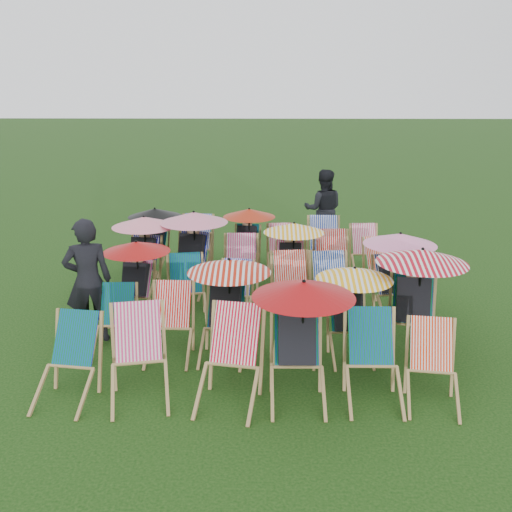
{
  "coord_description": "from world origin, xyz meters",
  "views": [
    {
      "loc": [
        0.1,
        -7.9,
        3.42
      ],
      "look_at": [
        -0.06,
        0.37,
        0.9
      ],
      "focal_mm": 40.0,
      "sensor_mm": 36.0,
      "label": 1
    }
  ],
  "objects_px": {
    "deckchair_0": "(67,362)",
    "deckchair_29": "(367,251)",
    "person_left": "(88,281)",
    "person_rear": "(323,209)",
    "deckchair_5": "(433,367)"
  },
  "relations": [
    {
      "from": "deckchair_5",
      "to": "person_rear",
      "type": "bearing_deg",
      "value": 103.57
    },
    {
      "from": "deckchair_5",
      "to": "deckchair_29",
      "type": "relative_size",
      "value": 1.01
    },
    {
      "from": "deckchair_29",
      "to": "person_left",
      "type": "height_order",
      "value": "person_left"
    },
    {
      "from": "deckchair_0",
      "to": "deckchair_5",
      "type": "distance_m",
      "value": 4.04
    },
    {
      "from": "deckchair_0",
      "to": "deckchair_29",
      "type": "height_order",
      "value": "deckchair_0"
    },
    {
      "from": "person_left",
      "to": "deckchair_5",
      "type": "bearing_deg",
      "value": 142.7
    },
    {
      "from": "deckchair_0",
      "to": "person_left",
      "type": "relative_size",
      "value": 0.53
    },
    {
      "from": "deckchair_29",
      "to": "deckchair_5",
      "type": "bearing_deg",
      "value": -93.11
    },
    {
      "from": "deckchair_5",
      "to": "person_left",
      "type": "xyz_separation_m",
      "value": [
        -4.23,
        1.54,
        0.43
      ]
    },
    {
      "from": "person_left",
      "to": "person_rear",
      "type": "xyz_separation_m",
      "value": [
        3.6,
        4.66,
        -0.02
      ]
    },
    {
      "from": "deckchair_5",
      "to": "deckchair_29",
      "type": "xyz_separation_m",
      "value": [
        0.03,
        4.54,
        -0.0
      ]
    },
    {
      "from": "person_left",
      "to": "person_rear",
      "type": "distance_m",
      "value": 5.89
    },
    {
      "from": "person_rear",
      "to": "person_left",
      "type": "bearing_deg",
      "value": 56.91
    },
    {
      "from": "deckchair_0",
      "to": "person_rear",
      "type": "xyz_separation_m",
      "value": [
        3.41,
        6.19,
        0.39
      ]
    },
    {
      "from": "deckchair_5",
      "to": "person_left",
      "type": "distance_m",
      "value": 4.53
    }
  ]
}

